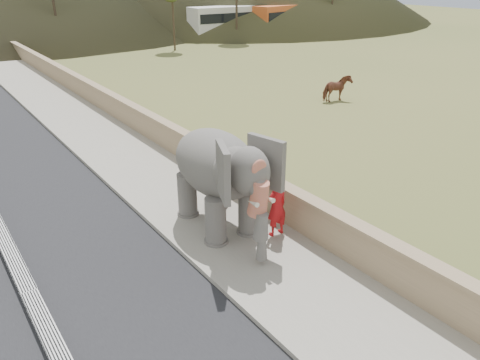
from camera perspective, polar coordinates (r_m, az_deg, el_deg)
name	(u,v)px	position (r m, az deg, el deg)	size (l,w,h in m)	color
ground	(230,237)	(12.63, -1.18, -7.01)	(160.00, 160.00, 0.00)	olive
walkway	(98,136)	(20.91, -16.91, 5.17)	(3.00, 120.00, 0.15)	#9E9687
parapet	(133,119)	(21.31, -12.89, 7.31)	(0.30, 120.00, 1.10)	tan
cow	(337,89)	(26.14, 11.72, 10.85)	(0.75, 1.64, 1.38)	brown
distant_car	(180,31)	(51.29, -7.28, 17.62)	(1.70, 4.23, 1.44)	silver
bus_white	(239,21)	(51.65, -0.06, 18.77)	(2.50, 11.00, 3.10)	silver
bus_orange	(292,19)	(54.60, 6.34, 18.94)	(2.50, 11.00, 3.10)	#D95B26
elephant_and_man	(217,177)	(12.39, -2.79, 0.34)	(2.39, 4.02, 2.80)	slate
trees	(28,13)	(38.26, -24.47, 18.02)	(47.53, 41.66, 8.38)	#473828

